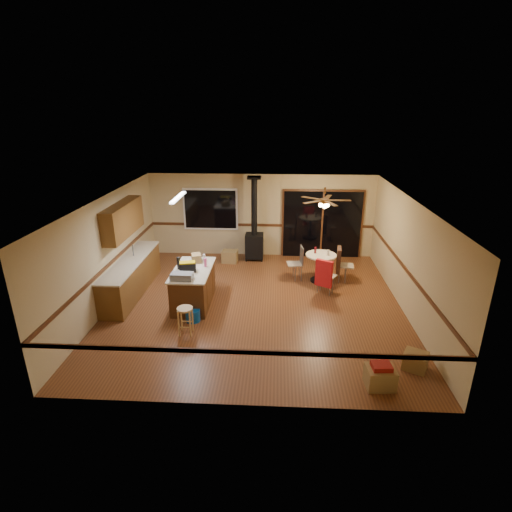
# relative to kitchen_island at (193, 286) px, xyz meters

# --- Properties ---
(floor) EXTENTS (7.00, 7.00, 0.00)m
(floor) POSITION_rel_kitchen_island_xyz_m (1.50, 0.00, -0.45)
(floor) COLOR brown
(floor) RESTS_ON ground
(ceiling) EXTENTS (7.00, 7.00, 0.00)m
(ceiling) POSITION_rel_kitchen_island_xyz_m (1.50, 0.00, 2.15)
(ceiling) COLOR silver
(ceiling) RESTS_ON ground
(wall_back) EXTENTS (7.00, 0.00, 7.00)m
(wall_back) POSITION_rel_kitchen_island_xyz_m (1.50, 3.50, 0.85)
(wall_back) COLOR tan
(wall_back) RESTS_ON ground
(wall_front) EXTENTS (7.00, 0.00, 7.00)m
(wall_front) POSITION_rel_kitchen_island_xyz_m (1.50, -3.50, 0.85)
(wall_front) COLOR tan
(wall_front) RESTS_ON ground
(wall_left) EXTENTS (0.00, 7.00, 7.00)m
(wall_left) POSITION_rel_kitchen_island_xyz_m (-2.00, 0.00, 0.85)
(wall_left) COLOR tan
(wall_left) RESTS_ON ground
(wall_right) EXTENTS (0.00, 7.00, 7.00)m
(wall_right) POSITION_rel_kitchen_island_xyz_m (5.00, 0.00, 0.85)
(wall_right) COLOR tan
(wall_right) RESTS_ON ground
(chair_rail) EXTENTS (7.00, 7.00, 0.08)m
(chair_rail) POSITION_rel_kitchen_island_xyz_m (1.50, 0.00, 0.55)
(chair_rail) COLOR #492612
(chair_rail) RESTS_ON ground
(window) EXTENTS (1.72, 0.10, 1.32)m
(window) POSITION_rel_kitchen_island_xyz_m (-0.10, 3.45, 1.05)
(window) COLOR black
(window) RESTS_ON ground
(sliding_door) EXTENTS (2.52, 0.10, 2.10)m
(sliding_door) POSITION_rel_kitchen_island_xyz_m (3.40, 3.45, 0.60)
(sliding_door) COLOR black
(sliding_door) RESTS_ON ground
(lower_cabinets) EXTENTS (0.60, 3.00, 0.86)m
(lower_cabinets) POSITION_rel_kitchen_island_xyz_m (-1.70, 0.50, -0.02)
(lower_cabinets) COLOR brown
(lower_cabinets) RESTS_ON ground
(countertop) EXTENTS (0.64, 3.04, 0.04)m
(countertop) POSITION_rel_kitchen_island_xyz_m (-1.70, 0.50, 0.43)
(countertop) COLOR beige
(countertop) RESTS_ON lower_cabinets
(upper_cabinets) EXTENTS (0.35, 2.00, 0.80)m
(upper_cabinets) POSITION_rel_kitchen_island_xyz_m (-1.83, 0.70, 1.45)
(upper_cabinets) COLOR brown
(upper_cabinets) RESTS_ON ground
(kitchen_island) EXTENTS (0.88, 1.68, 0.90)m
(kitchen_island) POSITION_rel_kitchen_island_xyz_m (0.00, 0.00, 0.00)
(kitchen_island) COLOR #4F2C13
(kitchen_island) RESTS_ON ground
(wood_stove) EXTENTS (0.55, 0.50, 2.52)m
(wood_stove) POSITION_rel_kitchen_island_xyz_m (1.30, 3.05, 0.28)
(wood_stove) COLOR black
(wood_stove) RESTS_ON ground
(ceiling_fan) EXTENTS (0.24, 0.24, 0.55)m
(ceiling_fan) POSITION_rel_kitchen_island_xyz_m (3.20, 1.49, 1.76)
(ceiling_fan) COLOR brown
(ceiling_fan) RESTS_ON ceiling
(fluorescent_strip) EXTENTS (0.10, 1.20, 0.04)m
(fluorescent_strip) POSITION_rel_kitchen_island_xyz_m (-0.30, 0.30, 2.11)
(fluorescent_strip) COLOR white
(fluorescent_strip) RESTS_ON ceiling
(toolbox_grey) EXTENTS (0.50, 0.29, 0.15)m
(toolbox_grey) POSITION_rel_kitchen_island_xyz_m (-0.11, -0.61, 0.52)
(toolbox_grey) COLOR slate
(toolbox_grey) RESTS_ON kitchen_island
(toolbox_black) EXTENTS (0.42, 0.28, 0.21)m
(toolbox_black) POSITION_rel_kitchen_island_xyz_m (-0.08, -0.15, 0.55)
(toolbox_black) COLOR black
(toolbox_black) RESTS_ON kitchen_island
(toolbox_yellow_lid) EXTENTS (0.39, 0.26, 0.03)m
(toolbox_yellow_lid) POSITION_rel_kitchen_island_xyz_m (-0.08, -0.15, 0.67)
(toolbox_yellow_lid) COLOR gold
(toolbox_yellow_lid) RESTS_ON toolbox_black
(box_on_island) EXTENTS (0.30, 0.36, 0.20)m
(box_on_island) POSITION_rel_kitchen_island_xyz_m (0.01, 0.47, 0.55)
(box_on_island) COLOR olive
(box_on_island) RESTS_ON kitchen_island
(bottle_dark) EXTENTS (0.09, 0.09, 0.29)m
(bottle_dark) POSITION_rel_kitchen_island_xyz_m (-0.32, -0.00, 0.59)
(bottle_dark) COLOR black
(bottle_dark) RESTS_ON kitchen_island
(bottle_pink) EXTENTS (0.09, 0.09, 0.21)m
(bottle_pink) POSITION_rel_kitchen_island_xyz_m (0.29, 0.18, 0.55)
(bottle_pink) COLOR #D84C8C
(bottle_pink) RESTS_ON kitchen_island
(bottle_white) EXTENTS (0.07, 0.07, 0.19)m
(bottle_white) POSITION_rel_kitchen_island_xyz_m (0.19, 0.52, 0.54)
(bottle_white) COLOR white
(bottle_white) RESTS_ON kitchen_island
(bar_stool) EXTENTS (0.37, 0.37, 0.61)m
(bar_stool) POSITION_rel_kitchen_island_xyz_m (0.11, -1.40, -0.15)
(bar_stool) COLOR tan
(bar_stool) RESTS_ON floor
(blue_bucket) EXTENTS (0.34, 0.34, 0.28)m
(blue_bucket) POSITION_rel_kitchen_island_xyz_m (0.14, -0.86, -0.32)
(blue_bucket) COLOR #0C50AD
(blue_bucket) RESTS_ON floor
(dining_table) EXTENTS (0.83, 0.83, 0.78)m
(dining_table) POSITION_rel_kitchen_island_xyz_m (3.20, 1.49, 0.08)
(dining_table) COLOR black
(dining_table) RESTS_ON ground
(glass_red) EXTENTS (0.08, 0.08, 0.17)m
(glass_red) POSITION_rel_kitchen_island_xyz_m (3.05, 1.59, 0.41)
(glass_red) COLOR #590C14
(glass_red) RESTS_ON dining_table
(glass_cream) EXTENTS (0.07, 0.07, 0.15)m
(glass_cream) POSITION_rel_kitchen_island_xyz_m (3.38, 1.44, 0.40)
(glass_cream) COLOR beige
(glass_cream) RESTS_ON dining_table
(chair_left) EXTENTS (0.45, 0.45, 0.51)m
(chair_left) POSITION_rel_kitchen_island_xyz_m (2.60, 1.60, 0.14)
(chair_left) COLOR tan
(chair_left) RESTS_ON ground
(chair_near) EXTENTS (0.60, 0.61, 0.70)m
(chair_near) POSITION_rel_kitchen_island_xyz_m (3.20, 0.63, 0.14)
(chair_near) COLOR tan
(chair_near) RESTS_ON ground
(chair_right) EXTENTS (0.51, 0.48, 0.70)m
(chair_right) POSITION_rel_kitchen_island_xyz_m (3.72, 1.56, 0.14)
(chair_right) COLOR tan
(chair_right) RESTS_ON ground
(box_under_window) EXTENTS (0.49, 0.40, 0.37)m
(box_under_window) POSITION_rel_kitchen_island_xyz_m (0.56, 2.77, -0.27)
(box_under_window) COLOR olive
(box_under_window) RESTS_ON floor
(box_corner_a) EXTENTS (0.51, 0.44, 0.37)m
(box_corner_a) POSITION_rel_kitchen_island_xyz_m (3.80, -2.91, -0.27)
(box_corner_a) COLOR olive
(box_corner_a) RESTS_ON floor
(box_corner_b) EXTENTS (0.53, 0.50, 0.33)m
(box_corner_b) POSITION_rel_kitchen_island_xyz_m (4.57, -2.37, -0.29)
(box_corner_b) COLOR olive
(box_corner_b) RESTS_ON floor
(box_small_red) EXTENTS (0.34, 0.29, 0.09)m
(box_small_red) POSITION_rel_kitchen_island_xyz_m (3.80, -2.91, -0.04)
(box_small_red) COLOR maroon
(box_small_red) RESTS_ON box_corner_a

